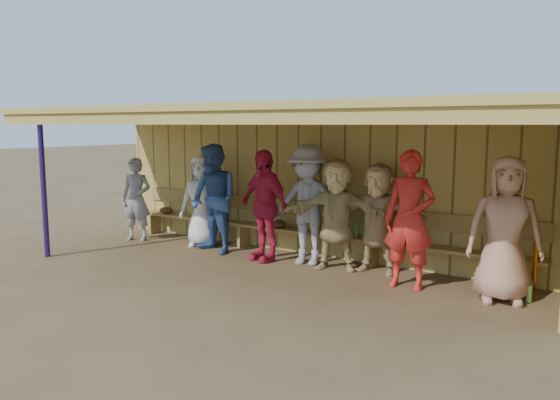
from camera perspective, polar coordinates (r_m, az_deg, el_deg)
The scene contains 13 objects.
ground at distance 8.53m, azimuth -1.32°, elevation -7.28°, with size 90.00×90.00×0.00m, color brown.
player_a at distance 10.85m, azimuth -14.77°, elevation 0.07°, with size 0.59×0.38×1.60m, color gray.
player_b at distance 10.12m, azimuth -8.11°, elevation -0.07°, with size 0.82×0.54×1.68m, color white.
player_c at distance 9.51m, azimuth -6.91°, elevation 0.12°, with size 0.93×0.72×1.91m, color #355693.
player_d at distance 8.93m, azimuth -1.69°, elevation -0.57°, with size 1.07×0.45×1.83m, color #C41F3E.
player_e at distance 8.71m, azimuth 2.90°, elevation -0.51°, with size 1.24×0.71×1.92m, color gray.
player_f at distance 8.33m, azimuth 10.17°, elevation -1.87°, with size 1.55×0.49×1.67m, color tan.
player_g at distance 7.62m, azimuth 13.36°, elevation -1.98°, with size 0.69×0.46×1.90m, color red.
player_h at distance 7.39m, azimuth 22.42°, elevation -2.86°, with size 0.91×0.59×1.86m, color tan.
player_extra at distance 8.41m, azimuth 5.93°, elevation -1.51°, with size 1.60×0.51×1.73m, color tan.
dugout_structure at distance 8.61m, azimuth 3.41°, elevation 4.31°, with size 8.80×3.20×2.50m.
bench at distance 9.32m, azimuth 2.63°, elevation -2.65°, with size 7.60×0.34×0.93m.
dugout_equipment at distance 9.75m, azimuth -2.66°, elevation -2.40°, with size 7.07×0.62×0.80m.
Camera 1 is at (4.75, -6.72, 2.23)m, focal length 35.00 mm.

